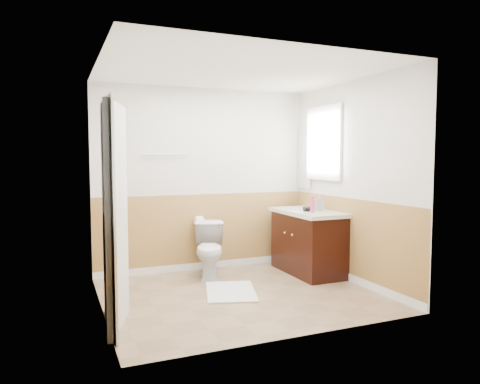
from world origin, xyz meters
name	(u,v)px	position (x,y,z in m)	size (l,w,h in m)	color
floor	(240,295)	(0.00, 0.00, 0.00)	(3.00, 3.00, 0.00)	#8C7051
ceiling	(240,71)	(0.00, 0.00, 2.50)	(3.00, 3.00, 0.00)	white
wall_back	(204,180)	(0.00, 1.30, 1.25)	(3.00, 3.00, 0.00)	silver
wall_front	(300,193)	(0.00, -1.30, 1.25)	(3.00, 3.00, 0.00)	silver
wall_left	(100,188)	(-1.50, 0.00, 1.25)	(3.00, 3.00, 0.00)	silver
wall_right	(351,182)	(1.50, 0.00, 1.25)	(3.00, 3.00, 0.00)	silver
wainscot_back	(205,233)	(0.00, 1.29, 0.50)	(3.00, 3.00, 0.00)	#AC8344
wainscot_front	(298,280)	(0.00, -1.29, 0.50)	(3.00, 3.00, 0.00)	#AC8344
wainscot_left	(103,263)	(-1.49, 0.00, 0.50)	(2.60, 2.60, 0.00)	#AC8344
wainscot_right	(349,242)	(1.49, 0.00, 0.50)	(2.60, 2.60, 0.00)	#AC8344
toilet	(210,250)	(-0.07, 0.87, 0.35)	(0.39, 0.69, 0.71)	white
bath_mat	(231,292)	(-0.07, 0.12, 0.01)	(0.55, 0.80, 0.02)	silver
vanity_cabinet	(308,244)	(1.21, 0.54, 0.40)	(0.55, 1.10, 0.80)	black
vanity_knob_left	(292,235)	(0.91, 0.44, 0.55)	(0.03, 0.03, 0.03)	silver
vanity_knob_right	(285,233)	(0.91, 0.64, 0.55)	(0.03, 0.03, 0.03)	silver
countertop	(308,212)	(1.20, 0.54, 0.83)	(0.60, 1.15, 0.05)	beige
sink_basin	(303,208)	(1.21, 0.69, 0.86)	(0.36, 0.36, 0.02)	silver
faucet	(314,204)	(1.39, 0.69, 0.92)	(0.02, 0.02, 0.14)	silver
lotion_bottle	(312,204)	(1.11, 0.28, 0.96)	(0.05, 0.05, 0.22)	#D23676
soap_dispenser	(320,203)	(1.33, 0.45, 0.95)	(0.09, 0.10, 0.21)	gray
hair_dryer_body	(309,209)	(1.16, 0.45, 0.89)	(0.07, 0.07, 0.14)	black
hair_dryer_handle	(308,211)	(1.13, 0.41, 0.86)	(0.03, 0.03, 0.07)	black
mirror_panel	(304,158)	(1.48, 1.10, 1.55)	(0.02, 0.35, 0.90)	silver
window_frame	(324,143)	(1.47, 0.59, 1.75)	(0.04, 0.80, 1.00)	white
window_glass	(325,143)	(1.49, 0.59, 1.75)	(0.01, 0.70, 0.90)	white
door	(117,217)	(-1.40, -0.45, 1.02)	(0.05, 0.80, 2.04)	white
door_frame	(108,216)	(-1.48, -0.45, 1.03)	(0.02, 0.92, 2.10)	white
door_knob	(119,219)	(-1.34, -0.12, 0.95)	(0.06, 0.06, 0.06)	silver
towel_bar	(165,154)	(-0.55, 1.25, 1.60)	(0.02, 0.02, 0.62)	silver
tp_holder_bar	(199,220)	(-0.10, 1.23, 0.70)	(0.02, 0.02, 0.14)	silver
tp_roll	(199,220)	(-0.10, 1.23, 0.70)	(0.11, 0.11, 0.10)	white
tp_sheet	(199,228)	(-0.10, 1.23, 0.59)	(0.10, 0.01, 0.16)	white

